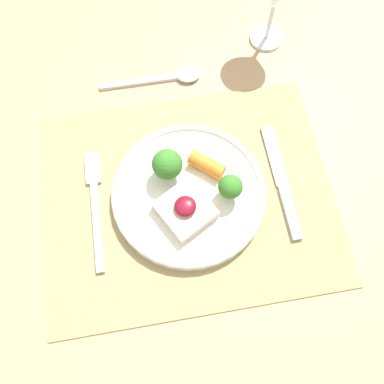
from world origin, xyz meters
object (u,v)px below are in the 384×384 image
object	(u,v)px
knife	(283,188)
spoon	(172,77)
fork	(95,200)
dinner_plate	(192,193)

from	to	relation	value
knife	spoon	size ratio (longest dim) A/B	1.09
knife	spoon	world-z (taller)	spoon
fork	knife	distance (m)	0.30
fork	knife	size ratio (longest dim) A/B	1.00
dinner_plate	spoon	bearing A→B (deg)	89.08
knife	spoon	bearing A→B (deg)	122.62
fork	dinner_plate	bearing A→B (deg)	-4.39
fork	spoon	world-z (taller)	spoon
knife	spoon	distance (m)	0.29
dinner_plate	spoon	world-z (taller)	dinner_plate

